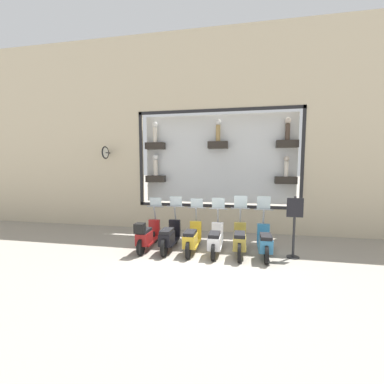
% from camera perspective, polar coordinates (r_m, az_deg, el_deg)
% --- Properties ---
extents(ground_plane, '(120.00, 120.00, 0.00)m').
position_cam_1_polar(ground_plane, '(7.36, 2.62, -15.28)').
color(ground_plane, gray).
extents(building_facade, '(1.18, 36.00, 7.87)m').
position_cam_1_polar(building_facade, '(10.52, 5.74, 13.31)').
color(building_facade, beige).
rests_on(building_facade, ground_plane).
extents(scooter_teal_0, '(1.80, 0.60, 1.70)m').
position_cam_1_polar(scooter_teal_0, '(7.87, 15.88, -10.68)').
color(scooter_teal_0, black).
rests_on(scooter_teal_0, ground_plane).
extents(scooter_olive_1, '(1.81, 0.60, 1.70)m').
position_cam_1_polar(scooter_olive_1, '(7.85, 10.55, -10.53)').
color(scooter_olive_1, black).
rests_on(scooter_olive_1, ground_plane).
extents(scooter_white_2, '(1.80, 0.60, 1.61)m').
position_cam_1_polar(scooter_white_2, '(7.88, 5.21, -10.57)').
color(scooter_white_2, black).
rests_on(scooter_white_2, ground_plane).
extents(scooter_yellow_3, '(1.80, 0.60, 1.56)m').
position_cam_1_polar(scooter_yellow_3, '(7.99, -0.01, -10.29)').
color(scooter_yellow_3, black).
rests_on(scooter_yellow_3, ground_plane).
extents(scooter_black_4, '(1.81, 0.60, 1.62)m').
position_cam_1_polar(scooter_black_4, '(8.15, -5.05, -9.87)').
color(scooter_black_4, black).
rests_on(scooter_black_4, ground_plane).
extents(scooter_red_5, '(1.80, 0.61, 1.57)m').
position_cam_1_polar(scooter_red_5, '(8.31, -10.02, -9.47)').
color(scooter_red_5, black).
rests_on(scooter_red_5, ground_plane).
extents(shop_sign_post, '(0.36, 0.45, 1.79)m').
position_cam_1_polar(shop_sign_post, '(7.95, 21.77, -6.75)').
color(shop_sign_post, '#232326').
rests_on(shop_sign_post, ground_plane).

